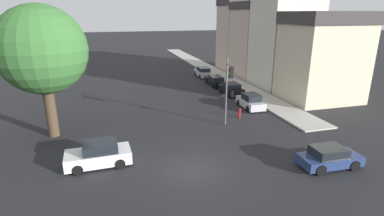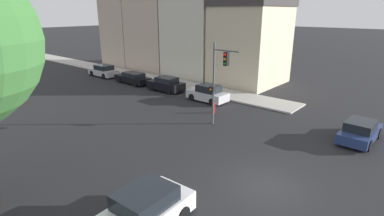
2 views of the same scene
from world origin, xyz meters
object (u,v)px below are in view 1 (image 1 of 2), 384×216
object	(u,v)px
parked_car_0	(251,101)
parked_car_1	(231,89)
street_tree	(42,50)
parked_car_2	(216,81)
parked_car_3	(203,72)
crossing_car_0	(329,157)
fire_hydrant	(240,113)
crossing_car_1	(99,154)
traffic_signal	(228,84)

from	to	relation	value
parked_car_0	parked_car_1	distance (m)	5.56
street_tree	parked_car_2	distance (m)	23.83
parked_car_3	crossing_car_0	bearing A→B (deg)	179.19
parked_car_3	street_tree	bearing A→B (deg)	136.45
parked_car_2	fire_hydrant	bearing A→B (deg)	171.65
crossing_car_1	parked_car_2	bearing A→B (deg)	-130.66
street_tree	parked_car_2	xyz separation A→B (m)	(18.78, 13.28, -6.25)
traffic_signal	parked_car_2	bearing A→B (deg)	-104.22
parked_car_1	fire_hydrant	bearing A→B (deg)	160.43
street_tree	fire_hydrant	size ratio (longest dim) A/B	11.15
fire_hydrant	crossing_car_0	bearing A→B (deg)	-81.30
crossing_car_1	crossing_car_0	bearing A→B (deg)	160.68
traffic_signal	crossing_car_0	xyz separation A→B (m)	(3.64, -8.51, -3.19)
street_tree	traffic_signal	distance (m)	14.72
street_tree	crossing_car_0	size ratio (longest dim) A/B	2.56
crossing_car_1	parked_car_2	xyz separation A→B (m)	(15.15, 19.38, -0.13)
street_tree	parked_car_1	world-z (taller)	street_tree
crossing_car_0	street_tree	bearing A→B (deg)	151.75
parked_car_0	fire_hydrant	xyz separation A→B (m)	(-2.35, -2.45, -0.23)
parked_car_2	parked_car_3	distance (m)	5.89
crossing_car_0	crossing_car_1	size ratio (longest dim) A/B	0.95
crossing_car_1	parked_car_3	size ratio (longest dim) A/B	0.97
parked_car_1	parked_car_3	size ratio (longest dim) A/B	0.91
traffic_signal	crossing_car_0	distance (m)	9.79
parked_car_1	parked_car_2	world-z (taller)	parked_car_1
crossing_car_1	fire_hydrant	distance (m)	14.09
parked_car_0	parked_car_1	size ratio (longest dim) A/B	0.97
crossing_car_1	parked_car_0	size ratio (longest dim) A/B	1.09
fire_hydrant	crossing_car_1	bearing A→B (deg)	-154.47
parked_car_3	crossing_car_1	bearing A→B (deg)	149.92
parked_car_1	fire_hydrant	size ratio (longest dim) A/B	4.34
parked_car_2	parked_car_3	xyz separation A→B (m)	(0.08, 5.89, 0.07)
crossing_car_0	parked_car_0	xyz separation A→B (m)	(0.76, 12.80, 0.06)
crossing_car_0	parked_car_2	world-z (taller)	crossing_car_0
crossing_car_1	parked_car_2	size ratio (longest dim) A/B	0.87
traffic_signal	crossing_car_1	bearing A→B (deg)	23.95
street_tree	traffic_signal	bearing A→B (deg)	-7.48
street_tree	parked_car_1	xyz separation A→B (m)	(18.84, 7.97, -6.17)
traffic_signal	fire_hydrant	bearing A→B (deg)	-135.91
parked_car_1	crossing_car_1	bearing A→B (deg)	130.53
crossing_car_0	parked_car_3	xyz separation A→B (m)	(0.93, 29.56, 0.04)
crossing_car_1	fire_hydrant	bearing A→B (deg)	-157.12
parked_car_0	crossing_car_0	bearing A→B (deg)	177.35
parked_car_0	parked_car_2	distance (m)	10.86
traffic_signal	crossing_car_0	size ratio (longest dim) A/B	1.48
crossing_car_0	traffic_signal	bearing A→B (deg)	115.02
crossing_car_1	parked_car_3	world-z (taller)	crossing_car_1
crossing_car_0	parked_car_0	bearing A→B (deg)	88.43
parked_car_3	parked_car_2	bearing A→B (deg)	-179.79
traffic_signal	parked_car_3	bearing A→B (deg)	-99.96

